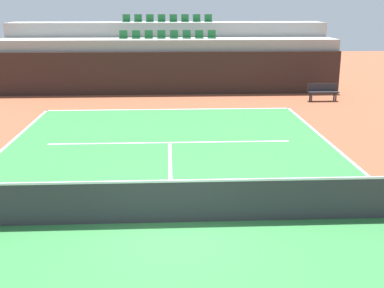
{
  "coord_description": "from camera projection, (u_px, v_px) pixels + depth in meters",
  "views": [
    {
      "loc": [
        -0.04,
        -9.8,
        4.55
      ],
      "look_at": [
        0.55,
        2.0,
        1.2
      ],
      "focal_mm": 46.0,
      "sensor_mm": 36.0,
      "label": 1
    }
  ],
  "objects": [
    {
      "name": "baseline_far",
      "position": [
        169.0,
        109.0,
        22.14
      ],
      "size": [
        11.0,
        0.1,
        0.0
      ],
      "primitive_type": "cube",
      "color": "white",
      "rests_on": "court_surface"
    },
    {
      "name": "seating_row_upper",
      "position": [
        167.0,
        20.0,
        28.64
      ],
      "size": [
        5.22,
        0.44,
        0.44
      ],
      "color": "#1E6633",
      "rests_on": "stands_tier_upper"
    },
    {
      "name": "stands_tier_lower",
      "position": [
        168.0,
        65.0,
        26.87
      ],
      "size": [
        18.11,
        2.4,
        2.8
      ],
      "primitive_type": "cube",
      "color": "#9E9E99",
      "rests_on": "ground_plane"
    },
    {
      "name": "tennis_net",
      "position": [
        171.0,
        201.0,
        10.52
      ],
      "size": [
        11.08,
        0.08,
        1.07
      ],
      "color": "black",
      "rests_on": "court_surface"
    },
    {
      "name": "back_wall",
      "position": [
        168.0,
        73.0,
        25.66
      ],
      "size": [
        18.11,
        0.3,
        2.22
      ],
      "primitive_type": "cube",
      "color": "black",
      "rests_on": "ground_plane"
    },
    {
      "name": "court_surface",
      "position": [
        171.0,
        222.0,
        10.66
      ],
      "size": [
        11.0,
        24.0,
        0.01
      ],
      "primitive_type": "cube",
      "color": "#2D7238",
      "rests_on": "ground_plane"
    },
    {
      "name": "service_line_far",
      "position": [
        170.0,
        143.0,
        16.81
      ],
      "size": [
        8.26,
        0.1,
        0.0
      ],
      "primitive_type": "cube",
      "color": "white",
      "rests_on": "court_surface"
    },
    {
      "name": "stands_tier_upper",
      "position": [
        168.0,
        53.0,
        29.07
      ],
      "size": [
        18.11,
        2.4,
        3.58
      ],
      "primitive_type": "cube",
      "color": "#9E9E99",
      "rests_on": "ground_plane"
    },
    {
      "name": "player_bench",
      "position": [
        323.0,
        91.0,
        24.04
      ],
      "size": [
        1.5,
        0.4,
        0.85
      ],
      "color": "#232328",
      "rests_on": "ground_plane"
    },
    {
      "name": "centre_service_line",
      "position": [
        170.0,
        173.0,
        13.73
      ],
      "size": [
        0.1,
        6.4,
        0.0
      ],
      "primitive_type": "cube",
      "color": "white",
      "rests_on": "court_surface"
    },
    {
      "name": "seating_row_lower",
      "position": [
        168.0,
        36.0,
        26.55
      ],
      "size": [
        5.22,
        0.44,
        0.44
      ],
      "color": "#1E6633",
      "rests_on": "stands_tier_lower"
    },
    {
      "name": "ground_plane",
      "position": [
        171.0,
        223.0,
        10.66
      ],
      "size": [
        80.0,
        80.0,
        0.0
      ],
      "primitive_type": "plane",
      "color": "brown"
    }
  ]
}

